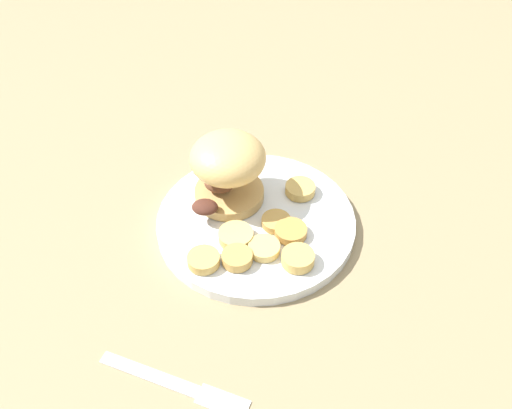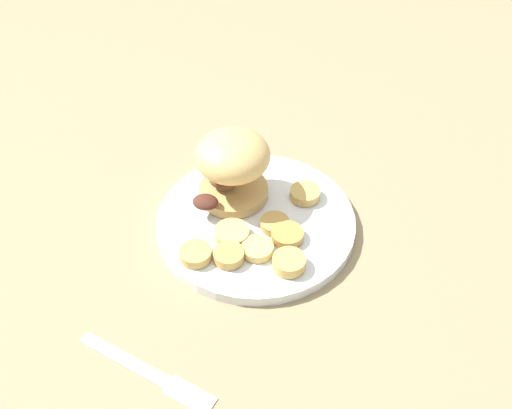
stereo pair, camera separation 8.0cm
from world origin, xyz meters
name	(u,v)px [view 1 (the left image)]	position (x,y,z in m)	size (l,w,h in m)	color
ground_plane	(256,226)	(0.00, 0.00, 0.00)	(4.00, 4.00, 0.00)	#937F5B
dinner_plate	(256,221)	(0.00, 0.00, 0.01)	(0.27, 0.27, 0.02)	white
sandwich	(227,166)	(0.02, 0.05, 0.07)	(0.12, 0.12, 0.10)	tan
potato_round_0	(291,231)	(-0.01, -0.05, 0.02)	(0.04, 0.04, 0.01)	#BC8942
potato_round_1	(264,248)	(-0.05, -0.03, 0.02)	(0.04, 0.04, 0.01)	#DBB766
potato_round_2	(276,221)	(0.00, -0.03, 0.02)	(0.04, 0.04, 0.01)	tan
potato_round_3	(300,189)	(0.07, -0.04, 0.02)	(0.04, 0.04, 0.01)	tan
potato_round_4	(298,258)	(-0.05, -0.08, 0.02)	(0.04, 0.04, 0.02)	tan
potato_round_5	(204,260)	(-0.10, 0.03, 0.02)	(0.04, 0.04, 0.01)	tan
potato_round_6	(237,258)	(-0.08, -0.01, 0.02)	(0.04, 0.04, 0.01)	tan
potato_round_7	(236,236)	(-0.05, 0.01, 0.02)	(0.05, 0.05, 0.01)	#DBB766
fork	(175,384)	(-0.25, -0.02, 0.00)	(0.03, 0.18, 0.00)	silver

